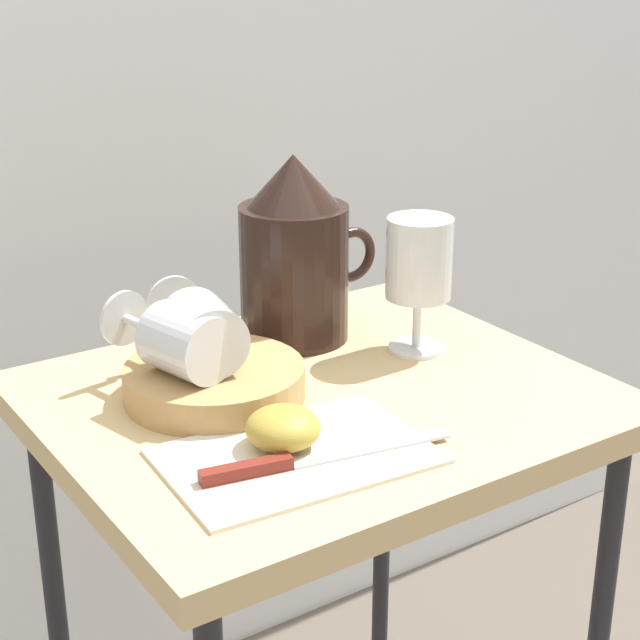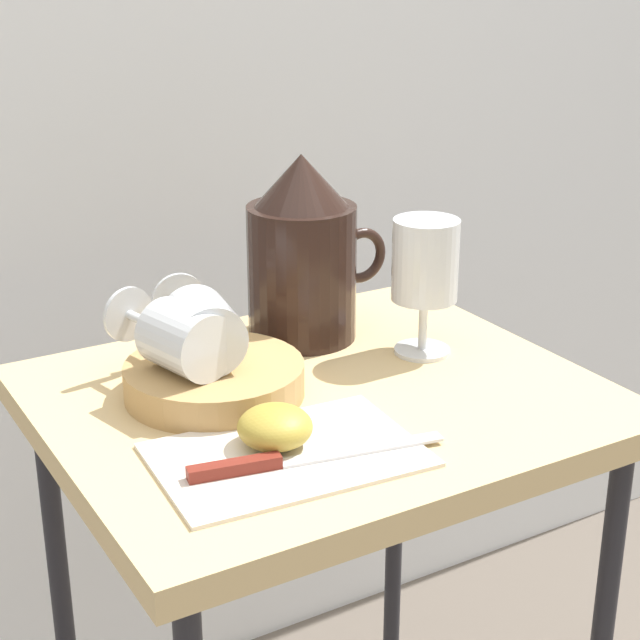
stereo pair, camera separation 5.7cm
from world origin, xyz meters
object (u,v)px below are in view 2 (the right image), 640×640
Objects in this scene: table at (320,456)px; knife at (280,461)px; wine_glass_upright at (425,268)px; pitcher at (303,266)px; wine_glass_tipped_far at (201,329)px; apple_half_left at (275,427)px; basket_tray at (214,379)px; wine_glass_tipped_near at (183,338)px.

knife reaches higher than table.
wine_glass_upright is (0.15, 0.03, 0.18)m from table.
pitcher is 0.19m from wine_glass_tipped_far.
apple_half_left is 0.04m from knife.
table is at bearing -25.96° from basket_tray.
table is 4.89× the size of wine_glass_tipped_far.
wine_glass_upright reaches higher than knife.
basket_tray is at bearing -40.43° from wine_glass_tipped_far.
table is 0.17m from apple_half_left.
knife is (-0.11, -0.13, 0.08)m from table.
wine_glass_upright is at bearing -3.66° from basket_tray.
wine_glass_tipped_far is (-0.01, 0.01, 0.05)m from basket_tray.
pitcher is at bearing 66.98° from table.
wine_glass_tipped_near is at bearing 176.69° from wine_glass_upright.
wine_glass_upright is at bearing -5.19° from wine_glass_tipped_far.
pitcher is (0.06, 0.14, 0.16)m from table.
wine_glass_upright reaches higher than table.
knife is (-0.18, -0.27, -0.08)m from pitcher.
wine_glass_tipped_far reaches higher than table.
apple_half_left is at bearing -77.55° from wine_glass_tipped_near.
wine_glass_upright is 0.33m from knife.
wine_glass_tipped_far reaches higher than basket_tray.
pitcher is 0.22m from wine_glass_tipped_near.
wine_glass_upright is at bearing -50.50° from pitcher.
pitcher is 1.40× the size of wine_glass_upright.
knife is (0.02, -0.17, -0.06)m from wine_glass_tipped_near.
wine_glass_tipped_near is (-0.29, 0.02, -0.03)m from wine_glass_upright.
wine_glass_tipped_far is (0.02, 0.01, 0.00)m from wine_glass_tipped_near.
wine_glass_upright is at bearing -3.31° from wine_glass_tipped_near.
table is at bearing -168.31° from wine_glass_upright.
table is 0.23m from pitcher.
table is 3.36× the size of pitcher.
wine_glass_tipped_near is 0.63× the size of knife.
pitcher is 1.43× the size of wine_glass_tipped_near.
wine_glass_upright is 2.23× the size of apple_half_left.
wine_glass_tipped_far is (-0.26, 0.02, -0.03)m from wine_glass_upright.
basket_tray is 0.06m from wine_glass_tipped_far.
wine_glass_tipped_far is 0.19m from knife.
wine_glass_upright is at bearing 11.69° from table.
basket_tray is 0.06m from wine_glass_tipped_near.
pitcher reaches higher than wine_glass_upright.
basket_tray is 1.25× the size of wine_glass_tipped_far.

